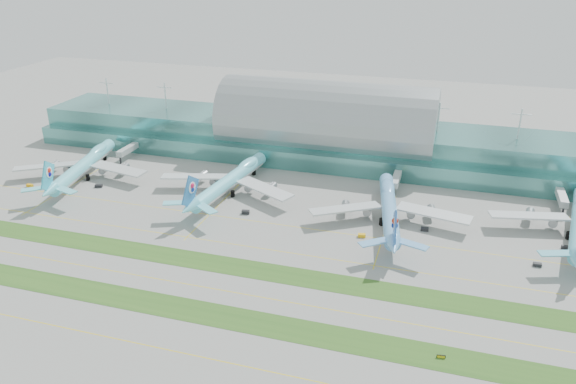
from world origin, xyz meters
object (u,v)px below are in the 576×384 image
(terminal, at_px, (326,133))
(airliner_b, at_px, (231,179))
(airliner_c, at_px, (389,207))
(taxiway_sign_east, at_px, (441,357))
(airliner_a, at_px, (84,164))

(terminal, height_order, airliner_b, terminal)
(airliner_c, bearing_deg, taxiway_sign_east, -82.53)
(airliner_a, bearing_deg, airliner_c, -12.98)
(airliner_b, xyz_separation_m, airliner_c, (77.64, -9.02, -0.11))
(terminal, xyz_separation_m, airliner_b, (-32.45, -62.31, -7.37))
(terminal, bearing_deg, airliner_b, -117.51)
(airliner_b, bearing_deg, airliner_c, -0.47)
(airliner_a, xyz_separation_m, airliner_b, (80.41, 3.47, 0.00))
(airliner_a, relative_size, airliner_b, 0.99)
(terminal, relative_size, airliner_b, 4.21)
(airliner_a, height_order, airliner_c, airliner_a)
(airliner_a, bearing_deg, terminal, 19.27)
(airliner_a, xyz_separation_m, airliner_c, (158.05, -5.56, -0.11))
(terminal, xyz_separation_m, airliner_a, (-112.86, -65.78, -7.37))
(terminal, distance_m, taxiway_sign_east, 173.13)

